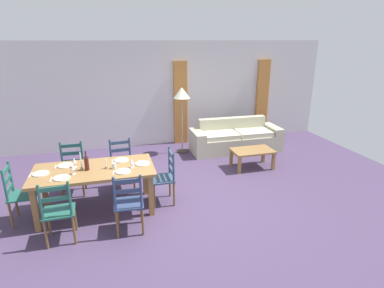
{
  "coord_description": "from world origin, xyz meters",
  "views": [
    {
      "loc": [
        -1.18,
        -4.85,
        2.72
      ],
      "look_at": [
        0.38,
        0.8,
        0.75
      ],
      "focal_mm": 29.15,
      "sensor_mm": 36.0,
      "label": 1
    }
  ],
  "objects_px": {
    "dining_chair_head_west": "(19,194)",
    "coffee_cup_primary": "(114,166)",
    "wine_glass_near_left": "(73,168)",
    "standing_lamp": "(182,97)",
    "dining_chair_near_right": "(129,203)",
    "wine_bottle": "(87,163)",
    "wine_glass_near_right": "(132,161)",
    "wine_glass_far_left": "(74,161)",
    "dining_chair_head_east": "(165,177)",
    "coffee_table": "(252,153)",
    "dining_chair_far_left": "(73,169)",
    "dining_chair_far_right": "(122,165)",
    "dining_table": "(94,174)",
    "couch": "(235,139)",
    "dining_chair_near_left": "(58,212)"
  },
  "relations": [
    {
      "from": "wine_glass_near_left",
      "to": "wine_glass_far_left",
      "type": "relative_size",
      "value": 1.0
    },
    {
      "from": "dining_chair_far_left",
      "to": "couch",
      "type": "xyz_separation_m",
      "value": [
        3.81,
        1.42,
        -0.19
      ]
    },
    {
      "from": "wine_glass_far_left",
      "to": "standing_lamp",
      "type": "height_order",
      "value": "standing_lamp"
    },
    {
      "from": "coffee_cup_primary",
      "to": "couch",
      "type": "distance_m",
      "value": 3.86
    },
    {
      "from": "dining_table",
      "to": "wine_glass_near_left",
      "type": "bearing_deg",
      "value": -155.15
    },
    {
      "from": "dining_table",
      "to": "dining_chair_head_east",
      "type": "height_order",
      "value": "dining_chair_head_east"
    },
    {
      "from": "dining_chair_far_right",
      "to": "dining_chair_head_west",
      "type": "xyz_separation_m",
      "value": [
        -1.59,
        -0.77,
        0.0
      ]
    },
    {
      "from": "wine_glass_far_left",
      "to": "coffee_cup_primary",
      "type": "xyz_separation_m",
      "value": [
        0.61,
        -0.22,
        -0.07
      ]
    },
    {
      "from": "wine_bottle",
      "to": "wine_glass_near_right",
      "type": "distance_m",
      "value": 0.7
    },
    {
      "from": "wine_glass_near_left",
      "to": "standing_lamp",
      "type": "relative_size",
      "value": 0.1
    },
    {
      "from": "dining_chair_head_east",
      "to": "couch",
      "type": "bearing_deg",
      "value": 44.8
    },
    {
      "from": "dining_table",
      "to": "dining_chair_head_east",
      "type": "xyz_separation_m",
      "value": [
        1.15,
        -0.01,
        -0.19
      ]
    },
    {
      "from": "dining_chair_far_right",
      "to": "wine_glass_near_left",
      "type": "xyz_separation_m",
      "value": [
        -0.76,
        -0.88,
        0.38
      ]
    },
    {
      "from": "couch",
      "to": "dining_chair_far_left",
      "type": "bearing_deg",
      "value": -159.53
    },
    {
      "from": "dining_chair_far_left",
      "to": "standing_lamp",
      "type": "relative_size",
      "value": 0.59
    },
    {
      "from": "dining_chair_far_right",
      "to": "couch",
      "type": "xyz_separation_m",
      "value": [
        2.92,
        1.47,
        -0.19
      ]
    },
    {
      "from": "wine_glass_near_right",
      "to": "dining_table",
      "type": "bearing_deg",
      "value": 168.82
    },
    {
      "from": "dining_table",
      "to": "dining_chair_near_right",
      "type": "height_order",
      "value": "dining_chair_near_right"
    },
    {
      "from": "dining_chair_near_right",
      "to": "wine_bottle",
      "type": "bearing_deg",
      "value": 127.07
    },
    {
      "from": "dining_chair_near_right",
      "to": "dining_chair_far_left",
      "type": "bearing_deg",
      "value": 119.63
    },
    {
      "from": "dining_chair_far_left",
      "to": "dining_chair_far_right",
      "type": "bearing_deg",
      "value": -3.2
    },
    {
      "from": "wine_bottle",
      "to": "wine_glass_near_left",
      "type": "relative_size",
      "value": 1.96
    },
    {
      "from": "wine_glass_near_right",
      "to": "couch",
      "type": "height_order",
      "value": "wine_glass_near_right"
    },
    {
      "from": "dining_chair_head_west",
      "to": "coffee_table",
      "type": "xyz_separation_m",
      "value": [
        4.41,
        1.03,
        -0.12
      ]
    },
    {
      "from": "dining_chair_head_west",
      "to": "dining_chair_head_east",
      "type": "xyz_separation_m",
      "value": [
        2.27,
        0.02,
        0.0
      ]
    },
    {
      "from": "coffee_cup_primary",
      "to": "wine_glass_near_right",
      "type": "bearing_deg",
      "value": -10.19
    },
    {
      "from": "dining_chair_head_west",
      "to": "wine_glass_far_left",
      "type": "bearing_deg",
      "value": 12.6
    },
    {
      "from": "dining_chair_near_right",
      "to": "dining_chair_head_west",
      "type": "distance_m",
      "value": 1.76
    },
    {
      "from": "wine_bottle",
      "to": "dining_chair_near_left",
      "type": "bearing_deg",
      "value": -117.37
    },
    {
      "from": "dining_chair_head_east",
      "to": "standing_lamp",
      "type": "xyz_separation_m",
      "value": [
        0.89,
        2.41,
        0.93
      ]
    },
    {
      "from": "dining_chair_head_west",
      "to": "couch",
      "type": "height_order",
      "value": "dining_chair_head_west"
    },
    {
      "from": "wine_bottle",
      "to": "couch",
      "type": "xyz_separation_m",
      "value": [
        3.49,
        2.23,
        -0.58
      ]
    },
    {
      "from": "dining_chair_near_left",
      "to": "dining_chair_far_left",
      "type": "distance_m",
      "value": 1.54
    },
    {
      "from": "dining_chair_far_left",
      "to": "coffee_cup_primary",
      "type": "relative_size",
      "value": 10.67
    },
    {
      "from": "dining_chair_far_left",
      "to": "dining_chair_far_right",
      "type": "relative_size",
      "value": 1.0
    },
    {
      "from": "dining_table",
      "to": "coffee_cup_primary",
      "type": "height_order",
      "value": "coffee_cup_primary"
    },
    {
      "from": "couch",
      "to": "standing_lamp",
      "type": "height_order",
      "value": "standing_lamp"
    },
    {
      "from": "dining_chair_far_right",
      "to": "wine_bottle",
      "type": "distance_m",
      "value": 1.02
    },
    {
      "from": "dining_chair_far_left",
      "to": "dining_chair_far_right",
      "type": "xyz_separation_m",
      "value": [
        0.88,
        -0.05,
        0.0
      ]
    },
    {
      "from": "wine_glass_near_right",
      "to": "coffee_cup_primary",
      "type": "height_order",
      "value": "wine_glass_near_right"
    },
    {
      "from": "wine_glass_near_right",
      "to": "wine_glass_far_left",
      "type": "xyz_separation_m",
      "value": [
        -0.89,
        0.27,
        0.0
      ]
    },
    {
      "from": "dining_chair_near_left",
      "to": "dining_chair_near_right",
      "type": "relative_size",
      "value": 1.0
    },
    {
      "from": "dining_chair_head_east",
      "to": "wine_glass_far_left",
      "type": "relative_size",
      "value": 5.96
    },
    {
      "from": "wine_glass_near_right",
      "to": "coffee_table",
      "type": "relative_size",
      "value": 0.18
    },
    {
      "from": "dining_chair_near_right",
      "to": "coffee_cup_primary",
      "type": "bearing_deg",
      "value": 102.6
    },
    {
      "from": "dining_chair_far_left",
      "to": "dining_chair_head_east",
      "type": "relative_size",
      "value": 1.0
    },
    {
      "from": "dining_chair_head_west",
      "to": "coffee_cup_primary",
      "type": "distance_m",
      "value": 1.47
    },
    {
      "from": "dining_chair_near_right",
      "to": "wine_glass_far_left",
      "type": "relative_size",
      "value": 5.96
    },
    {
      "from": "wine_glass_near_left",
      "to": "standing_lamp",
      "type": "xyz_separation_m",
      "value": [
        2.33,
        2.53,
        0.55
      ]
    },
    {
      "from": "dining_chair_far_left",
      "to": "dining_chair_head_west",
      "type": "relative_size",
      "value": 1.0
    }
  ]
}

